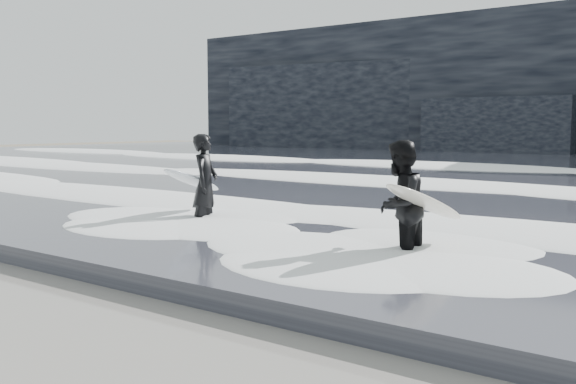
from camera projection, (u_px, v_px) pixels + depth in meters
name	position (u px, v px, depth m)	size (l,w,h in m)	color
foam_near	(361.00, 212.00, 13.04)	(60.00, 3.20, 0.20)	white
foam_mid	(481.00, 185.00, 18.64)	(60.00, 4.00, 0.24)	white
foam_far	(560.00, 167.00, 25.85)	(60.00, 4.80, 0.30)	white
surfer_left	(203.00, 183.00, 12.84)	(1.35, 2.20, 1.98)	black
surfer_right	(402.00, 205.00, 9.46)	(1.18, 2.06, 1.94)	black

